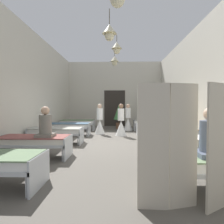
% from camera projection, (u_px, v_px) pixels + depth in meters
% --- Properties ---
extents(ground_plane, '(6.80, 12.75, 0.10)m').
position_uv_depth(ground_plane, '(112.00, 145.00, 7.04)').
color(ground_plane, '#59544C').
extents(room_shell, '(6.60, 12.35, 4.32)m').
position_uv_depth(room_shell, '(113.00, 87.00, 8.30)').
color(room_shell, beige).
rests_on(room_shell, ground).
extents(bed_left_row_1, '(1.90, 0.84, 0.57)m').
position_uv_depth(bed_left_row_1, '(34.00, 141.00, 5.19)').
color(bed_left_row_1, '#B7BCC1').
rests_on(bed_left_row_1, ground).
extents(bed_right_row_1, '(1.90, 0.84, 0.57)m').
position_uv_depth(bed_right_row_1, '(188.00, 142.00, 5.07)').
color(bed_right_row_1, '#B7BCC1').
rests_on(bed_right_row_1, ground).
extents(bed_left_row_2, '(1.90, 0.84, 0.57)m').
position_uv_depth(bed_left_row_2, '(56.00, 132.00, 7.09)').
color(bed_left_row_2, '#B7BCC1').
rests_on(bed_left_row_2, ground).
extents(bed_right_row_2, '(1.90, 0.84, 0.57)m').
position_uv_depth(bed_right_row_2, '(169.00, 132.00, 6.97)').
color(bed_right_row_2, '#B7BCC1').
rests_on(bed_right_row_2, ground).
extents(bed_left_row_3, '(1.90, 0.84, 0.57)m').
position_uv_depth(bed_left_row_3, '(69.00, 126.00, 8.99)').
color(bed_left_row_3, '#B7BCC1').
rests_on(bed_left_row_3, ground).
extents(bed_right_row_3, '(1.90, 0.84, 0.57)m').
position_uv_depth(bed_right_row_3, '(158.00, 126.00, 8.86)').
color(bed_right_row_3, '#B7BCC1').
rests_on(bed_right_row_3, ground).
extents(bed_left_row_4, '(1.90, 0.84, 0.57)m').
position_uv_depth(bed_left_row_4, '(78.00, 122.00, 10.88)').
color(bed_left_row_4, '#B7BCC1').
rests_on(bed_left_row_4, ground).
extents(bed_right_row_4, '(1.90, 0.84, 0.57)m').
position_uv_depth(bed_right_row_4, '(151.00, 123.00, 10.76)').
color(bed_right_row_4, '#B7BCC1').
rests_on(bed_right_row_4, ground).
extents(nurse_near_aisle, '(0.52, 0.52, 1.49)m').
position_uv_depth(nurse_near_aisle, '(100.00, 123.00, 9.47)').
color(nurse_near_aisle, white).
rests_on(nurse_near_aisle, ground).
extents(nurse_mid_aisle, '(0.52, 0.52, 1.49)m').
position_uv_depth(nurse_mid_aisle, '(128.00, 121.00, 10.80)').
color(nurse_mid_aisle, white).
rests_on(nurse_mid_aisle, ground).
extents(nurse_far_aisle, '(0.52, 0.52, 1.49)m').
position_uv_depth(nurse_far_aisle, '(121.00, 124.00, 8.88)').
color(nurse_far_aisle, white).
rests_on(nurse_far_aisle, ground).
extents(patient_seated_primary, '(0.44, 0.44, 0.80)m').
position_uv_depth(patient_seated_primary, '(45.00, 126.00, 5.07)').
color(patient_seated_primary, slate).
rests_on(patient_seated_primary, bed_left_row_1).
extents(patient_seated_secondary, '(0.44, 0.44, 0.80)m').
position_uv_depth(patient_seated_secondary, '(210.00, 138.00, 3.12)').
color(patient_seated_secondary, '#515B70').
rests_on(patient_seated_secondary, bed_right_row_0).
extents(potted_plant, '(0.62, 0.62, 1.42)m').
position_uv_depth(potted_plant, '(119.00, 114.00, 11.47)').
color(potted_plant, brown).
rests_on(potted_plant, ground).
extents(privacy_screen, '(1.24, 0.26, 1.70)m').
position_uv_depth(privacy_screen, '(184.00, 147.00, 2.59)').
color(privacy_screen, '#BCB29E').
rests_on(privacy_screen, ground).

